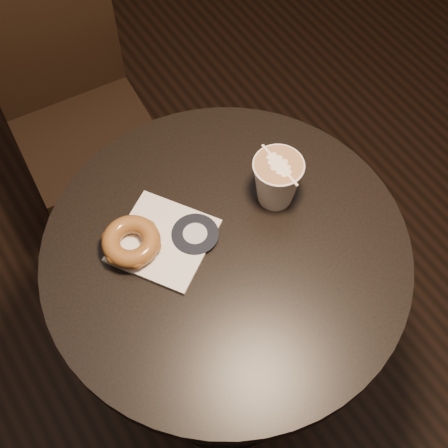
% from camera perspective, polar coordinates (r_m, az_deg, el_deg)
% --- Properties ---
extents(cafe_table, '(0.70, 0.70, 0.75)m').
position_cam_1_polar(cafe_table, '(1.35, 0.16, -6.34)').
color(cafe_table, black).
rests_on(cafe_table, ground).
extents(chair, '(0.39, 0.39, 0.92)m').
position_cam_1_polar(chair, '(1.78, -13.93, 11.56)').
color(chair, black).
rests_on(chair, ground).
extents(pastry_bag, '(0.23, 0.23, 0.01)m').
position_cam_1_polar(pastry_bag, '(1.18, -5.57, -1.52)').
color(pastry_bag, white).
rests_on(pastry_bag, cafe_table).
extents(doughnut, '(0.11, 0.11, 0.04)m').
position_cam_1_polar(doughnut, '(1.16, -8.49, -1.59)').
color(doughnut, brown).
rests_on(doughnut, pastry_bag).
extents(latte_cup, '(0.10, 0.10, 0.11)m').
position_cam_1_polar(latte_cup, '(1.19, 4.84, 3.92)').
color(latte_cup, silver).
rests_on(latte_cup, cafe_table).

